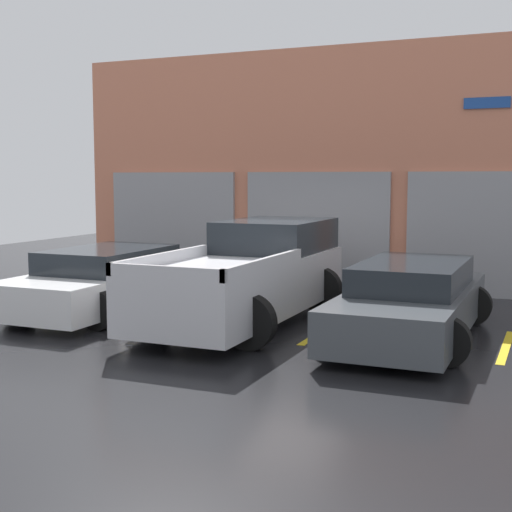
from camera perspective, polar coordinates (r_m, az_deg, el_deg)
ground_plane at (r=13.31m, az=1.51°, el=-4.32°), size 28.00×28.00×0.00m
shophouse_building at (r=16.19m, az=5.83°, el=6.73°), size 12.28×0.68×5.31m
pickup_truck at (r=12.17m, az=-0.42°, el=-1.52°), size 2.41×5.28×1.67m
sedan_white at (r=13.35m, az=-11.89°, el=-1.98°), size 2.29×4.40×1.16m
sedan_side at (r=11.15m, az=12.32°, el=-3.59°), size 2.14×4.71×1.17m
parking_stripe_far_left at (r=14.26m, az=-16.49°, el=-3.86°), size 0.12×2.20×0.01m
parking_stripe_left at (r=12.68m, az=-6.71°, el=-4.88°), size 0.12×2.20×0.01m
parking_stripe_centre at (r=11.57m, az=5.40°, el=-5.95°), size 0.12×2.20×0.01m
parking_stripe_right at (r=11.07m, az=19.36°, el=-6.85°), size 0.12×2.20×0.01m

